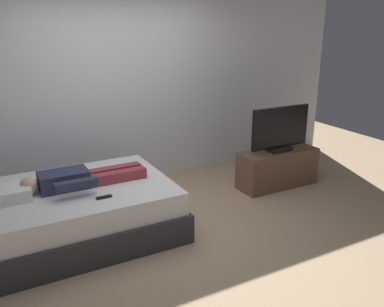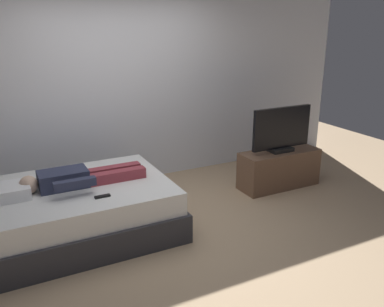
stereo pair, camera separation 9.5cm
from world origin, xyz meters
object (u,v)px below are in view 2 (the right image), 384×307
at_px(tv_stand, 279,169).
at_px(tv, 282,130).
at_px(pillow, 3,193).
at_px(person, 77,178).
at_px(remote, 102,196).
at_px(bed, 77,211).

bearing_deg(tv_stand, tv, 180.00).
xyz_separation_m(pillow, person, (0.70, 0.01, 0.02)).
height_order(pillow, tv, tv).
xyz_separation_m(pillow, tv_stand, (3.37, 0.07, -0.35)).
bearing_deg(tv, person, -178.65).
xyz_separation_m(pillow, remote, (0.85, -0.40, -0.05)).
relative_size(pillow, tv, 0.55).
xyz_separation_m(pillow, tv, (3.37, 0.07, 0.18)).
relative_size(pillow, remote, 3.20).
xyz_separation_m(person, tv_stand, (2.67, 0.06, -0.37)).
bearing_deg(remote, bed, 114.39).
distance_m(pillow, person, 0.70).
xyz_separation_m(bed, tv, (2.70, 0.07, 0.52)).
relative_size(remote, tv, 0.17).
height_order(tv_stand, tv, tv).
distance_m(bed, person, 0.36).
bearing_deg(person, tv, 1.35).
bearing_deg(pillow, tv, 1.20).
bearing_deg(pillow, tv_stand, 1.20).
height_order(pillow, person, person).
height_order(bed, tv_stand, bed).
relative_size(bed, remote, 13.15).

